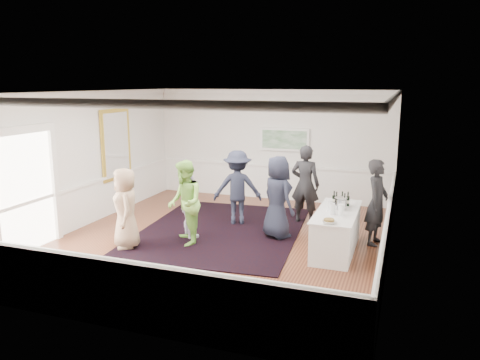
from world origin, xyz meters
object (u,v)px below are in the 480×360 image
(serving_table, at_px, (336,231))
(guest_dark_b, at_px, (305,185))
(guest_tan, at_px, (126,208))
(ice_bucket, at_px, (341,204))
(nut_bowl, at_px, (329,221))
(guest_green, at_px, (185,203))
(bartender, at_px, (377,202))
(guest_lilac, at_px, (190,206))
(guest_dark_a, at_px, (237,188))
(guest_navy, at_px, (278,197))

(serving_table, relative_size, guest_dark_b, 1.09)
(guest_tan, bearing_deg, ice_bucket, 69.62)
(guest_tan, distance_m, nut_bowl, 4.14)
(serving_table, distance_m, guest_tan, 4.35)
(guest_green, relative_size, guest_dark_b, 0.94)
(serving_table, distance_m, bartender, 1.14)
(bartender, bearing_deg, nut_bowl, 168.66)
(guest_lilac, bearing_deg, guest_dark_b, -93.47)
(guest_dark_a, xyz_separation_m, ice_bucket, (2.59, -0.96, 0.06))
(ice_bucket, bearing_deg, guest_tan, -161.71)
(guest_tan, height_order, guest_lilac, guest_tan)
(guest_green, height_order, guest_navy, guest_navy)
(guest_green, relative_size, guest_dark_a, 1.00)
(bartender, relative_size, guest_green, 1.01)
(bartender, xyz_separation_m, guest_lilac, (-3.89, -0.98, -0.18))
(serving_table, distance_m, guest_lilac, 3.20)
(guest_green, bearing_deg, nut_bowl, 51.81)
(guest_green, xyz_separation_m, guest_dark_b, (2.08, 2.35, 0.06))
(bartender, height_order, guest_dark_b, guest_dark_b)
(ice_bucket, bearing_deg, bartender, 40.54)
(guest_dark_a, relative_size, nut_bowl, 6.92)
(bartender, height_order, guest_green, bartender)
(guest_green, distance_m, guest_dark_a, 1.82)
(guest_dark_a, bearing_deg, guest_tan, 36.27)
(bartender, distance_m, guest_lilac, 4.02)
(serving_table, distance_m, ice_bucket, 0.56)
(bartender, bearing_deg, ice_bucket, 144.01)
(guest_dark_a, relative_size, ice_bucket, 6.94)
(serving_table, height_order, guest_lilac, guest_lilac)
(guest_green, distance_m, nut_bowl, 3.08)
(ice_bucket, bearing_deg, guest_dark_a, 159.67)
(guest_tan, height_order, guest_dark_b, guest_dark_b)
(guest_dark_a, distance_m, guest_navy, 1.35)
(guest_lilac, xyz_separation_m, guest_navy, (1.81, 0.70, 0.18))
(guest_dark_a, relative_size, guest_dark_b, 0.94)
(serving_table, bearing_deg, guest_dark_a, 156.39)
(bartender, relative_size, guest_dark_a, 1.01)
(guest_green, bearing_deg, bartender, 76.16)
(guest_dark_b, relative_size, nut_bowl, 7.39)
(bartender, xyz_separation_m, guest_tan, (-4.87, -1.97, -0.07))
(guest_green, xyz_separation_m, guest_navy, (1.73, 1.08, 0.01))
(guest_green, xyz_separation_m, ice_bucket, (3.14, 0.78, 0.06))
(guest_tan, bearing_deg, nut_bowl, 56.22)
(ice_bucket, bearing_deg, nut_bowl, -93.79)
(guest_navy, bearing_deg, guest_lilac, 60.73)
(guest_lilac, relative_size, guest_dark_b, 0.76)
(guest_navy, bearing_deg, guest_green, 71.54)
(guest_dark_a, bearing_deg, nut_bowl, 122.40)
(ice_bucket, bearing_deg, serving_table, -106.14)
(ice_bucket, bearing_deg, guest_navy, 167.86)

